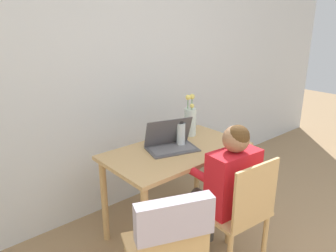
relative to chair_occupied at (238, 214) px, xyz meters
The scene contains 8 objects.
wall_back 1.53m from the chair_occupied, 86.37° to the left, with size 6.40×0.05×2.50m.
dining_table 0.64m from the chair_occupied, 89.11° to the left, with size 1.12×0.62×0.72m.
chair_occupied is the anchor object (origin of this frame).
chair_spare 0.65m from the chair_occupied, behind, with size 0.53×0.55×0.87m.
person_seated 0.23m from the chair_occupied, 84.57° to the left, with size 0.39×0.45×1.06m.
laptop 0.73m from the chair_occupied, 91.25° to the left, with size 0.43×0.34×0.23m.
flower_vase 0.93m from the chair_occupied, 68.19° to the left, with size 0.10×0.10×0.36m.
water_bottle 0.75m from the chair_occupied, 82.33° to the left, with size 0.07×0.07×0.21m.
Camera 1 is at (-1.65, -0.18, 1.69)m, focal length 35.00 mm.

